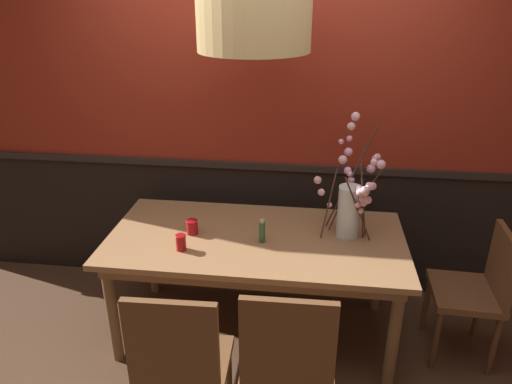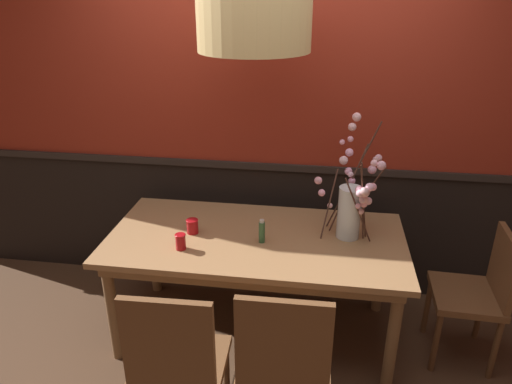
{
  "view_description": "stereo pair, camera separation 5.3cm",
  "coord_description": "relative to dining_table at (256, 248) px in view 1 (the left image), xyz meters",
  "views": [
    {
      "loc": [
        0.33,
        -2.6,
        2.21
      ],
      "look_at": [
        0.0,
        0.0,
        1.05
      ],
      "focal_mm": 33.24,
      "sensor_mm": 36.0,
      "label": 1
    },
    {
      "loc": [
        0.39,
        -2.59,
        2.21
      ],
      "look_at": [
        0.0,
        0.0,
        1.05
      ],
      "focal_mm": 33.24,
      "sensor_mm": 36.0,
      "label": 2
    }
  ],
  "objects": [
    {
      "name": "chair_far_side_left",
      "position": [
        -0.28,
        0.85,
        -0.14
      ],
      "size": [
        0.45,
        0.42,
        0.93
      ],
      "color": "brown",
      "rests_on": "ground"
    },
    {
      "name": "condiment_bottle",
      "position": [
        0.05,
        -0.06,
        0.15
      ],
      "size": [
        0.04,
        0.04,
        0.15
      ],
      "color": "#2D5633",
      "rests_on": "dining_table"
    },
    {
      "name": "chair_near_side_right",
      "position": [
        0.26,
        -0.85,
        -0.11
      ],
      "size": [
        0.46,
        0.39,
        0.98
      ],
      "color": "brown",
      "rests_on": "ground"
    },
    {
      "name": "pendant_lamp",
      "position": [
        -0.02,
        0.05,
        1.35
      ],
      "size": [
        0.62,
        0.62,
        1.04
      ],
      "color": "tan"
    },
    {
      "name": "dining_table",
      "position": [
        0.0,
        0.0,
        0.0
      ],
      "size": [
        1.87,
        0.92,
        0.74
      ],
      "color": "#997047",
      "rests_on": "ground"
    },
    {
      "name": "vase_with_blossoms",
      "position": [
        0.58,
        0.1,
        0.3
      ],
      "size": [
        0.42,
        0.46,
        0.74
      ],
      "color": "silver",
      "rests_on": "dining_table"
    },
    {
      "name": "back_wall",
      "position": [
        0.0,
        0.66,
        0.78
      ],
      "size": [
        5.3,
        0.14,
        2.91
      ],
      "color": "black",
      "rests_on": "ground"
    },
    {
      "name": "ground_plane",
      "position": [
        0.0,
        0.0,
        -0.66
      ],
      "size": [
        24.0,
        24.0,
        0.0
      ],
      "primitive_type": "plane",
      "color": "#4C3321"
    },
    {
      "name": "chair_head_east_end",
      "position": [
        1.37,
        -0.03,
        -0.16
      ],
      "size": [
        0.41,
        0.44,
        0.88
      ],
      "color": "brown",
      "rests_on": "ground"
    },
    {
      "name": "candle_holder_nearer_center",
      "position": [
        -0.42,
        -0.22,
        0.13
      ],
      "size": [
        0.07,
        0.07,
        0.1
      ],
      "color": "#9E0F14",
      "rests_on": "dining_table"
    },
    {
      "name": "chair_near_side_left",
      "position": [
        -0.25,
        -0.9,
        -0.12
      ],
      "size": [
        0.46,
        0.41,
        0.97
      ],
      "color": "brown",
      "rests_on": "ground"
    },
    {
      "name": "candle_holder_nearer_edge",
      "position": [
        -0.41,
        -0.01,
        0.13
      ],
      "size": [
        0.08,
        0.08,
        0.09
      ],
      "color": "#9E0F14",
      "rests_on": "dining_table"
    }
  ]
}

